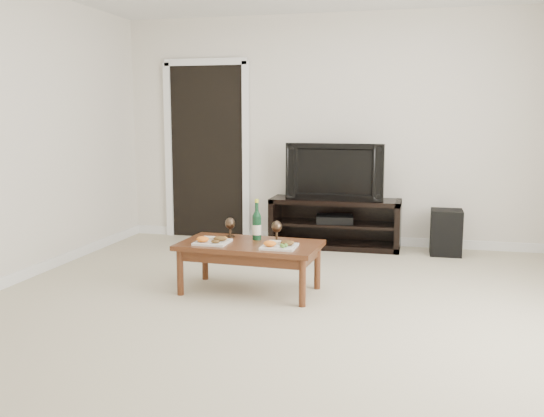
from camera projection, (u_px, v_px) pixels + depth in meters
The scene contains 13 objects.
floor at pixel (282, 318), 4.43m from camera, with size 5.50×5.50×0.00m, color beige.
back_wall at pixel (336, 130), 6.89m from camera, with size 5.00×0.04×2.60m, color silver.
doorway at pixel (207, 153), 7.26m from camera, with size 0.90×0.02×2.05m, color black.
media_console at pixel (335, 223), 6.77m from camera, with size 1.44×0.45×0.55m, color black.
television at pixel (336, 171), 6.68m from camera, with size 1.08×0.14×0.62m, color black.
av_receiver at pixel (335, 219), 6.76m from camera, with size 0.40×0.30×0.08m, color black.
subwoofer at pixel (446, 232), 6.42m from camera, with size 0.32×0.32×0.48m, color black.
coffee_table at pixel (250, 267), 5.06m from camera, with size 1.16×0.63×0.42m, color #5C2F19.
plate_left at pixel (212, 239), 5.01m from camera, with size 0.27×0.27×0.07m, color white.
plate_right at pixel (279, 243), 4.84m from camera, with size 0.27×0.27×0.07m, color white.
wine_bottle at pixel (257, 219), 5.13m from camera, with size 0.07×0.07×0.35m, color #0E351C.
goblet_left at pixel (230, 227), 5.26m from camera, with size 0.09×0.09×0.17m, color #3C2D20, non-canonical shape.
goblet_right at pixel (277, 231), 5.11m from camera, with size 0.09×0.09×0.17m, color #3C2D20, non-canonical shape.
Camera 1 is at (0.94, -4.15, 1.47)m, focal length 40.00 mm.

